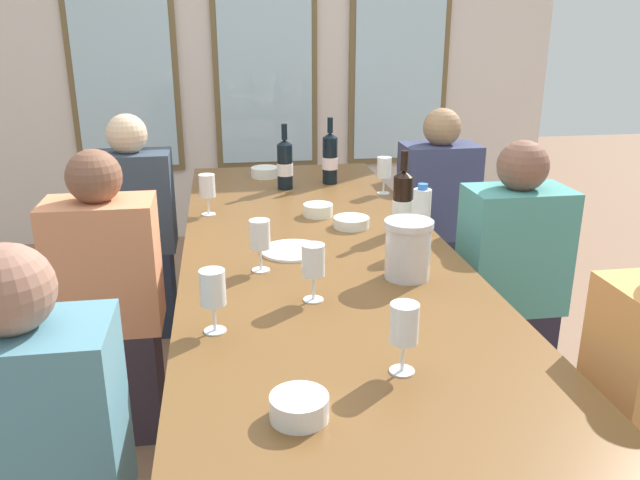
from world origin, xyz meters
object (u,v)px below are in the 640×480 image
at_px(seated_person_0, 136,233).
at_px(seated_person_3, 510,289).
at_px(wine_bottle_0, 285,164).
at_px(wine_glass_1, 313,262).
at_px(tasting_bowl_1, 318,210).
at_px(wine_glass_5, 384,168).
at_px(seated_person_1, 436,221).
at_px(wine_glass_2, 260,236).
at_px(white_plate_0, 292,251).
at_px(tasting_bowl_2, 265,172).
at_px(tasting_bowl_0, 351,222).
at_px(water_bottle, 421,218).
at_px(wine_glass_0, 207,187).
at_px(metal_pitcher, 408,249).
at_px(wine_bottle_1, 403,201).
at_px(tasting_bowl_3, 299,407).
at_px(wine_glass_3, 213,291).
at_px(wine_bottle_2, 330,158).
at_px(dining_table, 317,262).
at_px(wine_glass_4, 404,325).
at_px(seated_person_2, 109,307).

bearing_deg(seated_person_0, seated_person_3, -31.35).
xyz_separation_m(wine_bottle_0, wine_glass_1, (-0.05, -1.32, 0.00)).
height_order(tasting_bowl_1, wine_glass_5, wine_glass_5).
bearing_deg(seated_person_1, wine_glass_2, -131.94).
xyz_separation_m(white_plate_0, wine_glass_2, (-0.12, -0.16, 0.12)).
bearing_deg(wine_glass_5, tasting_bowl_2, 141.53).
distance_m(tasting_bowl_0, water_bottle, 0.36).
distance_m(tasting_bowl_2, water_bottle, 1.29).
xyz_separation_m(tasting_bowl_0, wine_glass_0, (-0.56, 0.26, 0.10)).
bearing_deg(seated_person_3, metal_pitcher, -148.14).
distance_m(wine_bottle_1, wine_glass_0, 0.82).
relative_size(tasting_bowl_3, wine_glass_3, 0.71).
bearing_deg(water_bottle, seated_person_0, 138.55).
bearing_deg(tasting_bowl_2, wine_glass_0, -113.82).
bearing_deg(tasting_bowl_0, wine_glass_2, -133.17).
bearing_deg(wine_glass_0, tasting_bowl_0, -24.75).
bearing_deg(wine_bottle_1, tasting_bowl_0, 153.85).
bearing_deg(tasting_bowl_3, wine_glass_2, 91.66).
xyz_separation_m(wine_bottle_2, tasting_bowl_2, (-0.31, 0.19, -0.10)).
bearing_deg(wine_glass_3, seated_person_0, 104.39).
bearing_deg(water_bottle, dining_table, 166.94).
bearing_deg(wine_bottle_0, wine_glass_3, -102.91).
bearing_deg(white_plate_0, seated_person_3, 2.17).
xyz_separation_m(metal_pitcher, seated_person_3, (0.52, 0.32, -0.31)).
height_order(wine_bottle_0, wine_glass_5, wine_bottle_0).
bearing_deg(tasting_bowl_0, wine_glass_4, -95.25).
distance_m(wine_bottle_1, water_bottle, 0.20).
distance_m(tasting_bowl_3, wine_glass_1, 0.60).
relative_size(wine_glass_2, seated_person_1, 0.16).
distance_m(metal_pitcher, seated_person_2, 1.12).
relative_size(seated_person_1, seated_person_2, 1.00).
bearing_deg(wine_glass_1, wine_glass_5, 66.54).
relative_size(wine_bottle_1, tasting_bowl_0, 2.23).
height_order(water_bottle, wine_glass_5, water_bottle).
bearing_deg(wine_bottle_2, wine_bottle_1, -79.88).
xyz_separation_m(tasting_bowl_2, water_bottle, (0.47, -1.19, 0.09)).
relative_size(dining_table, wine_bottle_1, 8.53).
xyz_separation_m(tasting_bowl_0, tasting_bowl_1, (-0.11, 0.17, 0.01)).
relative_size(tasting_bowl_2, seated_person_2, 0.13).
distance_m(tasting_bowl_2, seated_person_3, 1.44).
distance_m(wine_bottle_1, wine_glass_2, 0.65).
height_order(wine_bottle_0, seated_person_2, seated_person_2).
bearing_deg(seated_person_2, wine_glass_2, -25.48).
relative_size(wine_bottle_2, tasting_bowl_2, 2.25).
bearing_deg(tasting_bowl_0, tasting_bowl_3, -106.16).
xyz_separation_m(wine_bottle_0, tasting_bowl_1, (0.09, -0.47, -0.10)).
height_order(wine_glass_0, wine_glass_5, same).
bearing_deg(water_bottle, metal_pitcher, -115.47).
bearing_deg(wine_bottle_1, wine_bottle_0, 117.21).
bearing_deg(wine_bottle_1, tasting_bowl_2, 114.61).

